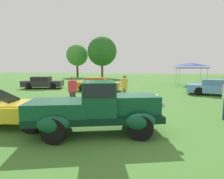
# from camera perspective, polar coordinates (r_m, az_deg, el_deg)

# --- Properties ---
(ground_plane) EXTENTS (120.00, 120.00, 0.00)m
(ground_plane) POSITION_cam_1_polar(r_m,az_deg,el_deg) (6.36, 1.40, -12.67)
(ground_plane) COLOR #42752D
(feature_pickup_truck) EXTENTS (4.43, 2.82, 1.70)m
(feature_pickup_truck) POSITION_cam_1_polar(r_m,az_deg,el_deg) (5.85, -4.99, -5.63)
(feature_pickup_truck) COLOR black
(feature_pickup_truck) RESTS_ON ground_plane
(neighbor_convertible) EXTENTS (4.84, 2.47, 1.40)m
(neighbor_convertible) POSITION_cam_1_polar(r_m,az_deg,el_deg) (7.75, -30.52, -5.60)
(neighbor_convertible) COLOR yellow
(neighbor_convertible) RESTS_ON ground_plane
(show_car_charcoal) EXTENTS (4.27, 2.70, 1.22)m
(show_car_charcoal) POSITION_cam_1_polar(r_m,az_deg,el_deg) (19.85, -21.25, 2.08)
(show_car_charcoal) COLOR #28282D
(show_car_charcoal) RESTS_ON ground_plane
(show_car_orange) EXTENTS (4.15, 1.93, 1.22)m
(show_car_orange) POSITION_cam_1_polar(r_m,az_deg,el_deg) (16.62, -4.67, 1.66)
(show_car_orange) COLOR orange
(show_car_orange) RESTS_ON ground_plane
(show_car_skyblue) EXTENTS (4.67, 2.53, 1.22)m
(show_car_skyblue) POSITION_cam_1_polar(r_m,az_deg,el_deg) (16.12, 30.56, 0.55)
(show_car_skyblue) COLOR #669EDB
(show_car_skyblue) RESTS_ON ground_plane
(spectator_between_cars) EXTENTS (0.41, 0.47, 1.69)m
(spectator_between_cars) POSITION_cam_1_polar(r_m,az_deg,el_deg) (9.74, -12.49, -0.40)
(spectator_between_cars) COLOR #383838
(spectator_between_cars) RESTS_ON ground_plane
(spectator_by_row) EXTENTS (0.42, 0.47, 1.69)m
(spectator_by_row) POSITION_cam_1_polar(r_m,az_deg,el_deg) (11.04, 4.00, 0.61)
(spectator_by_row) COLOR #7F7056
(spectator_by_row) RESTS_ON ground_plane
(canopy_tent_left_field) EXTENTS (3.23, 3.23, 2.71)m
(canopy_tent_left_field) POSITION_cam_1_polar(r_m,az_deg,el_deg) (23.40, 23.90, 7.11)
(canopy_tent_left_field) COLOR #B7B7BC
(canopy_tent_left_field) RESTS_ON ground_plane
(treeline_far_left) EXTENTS (4.75, 4.75, 7.28)m
(treeline_far_left) POSITION_cam_1_polar(r_m,az_deg,el_deg) (41.25, -11.07, 10.69)
(treeline_far_left) COLOR #47331E
(treeline_far_left) RESTS_ON ground_plane
(treeline_mid_left) EXTENTS (6.06, 6.06, 8.52)m
(treeline_mid_left) POSITION_cam_1_polar(r_m,az_deg,el_deg) (37.98, -3.19, 12.04)
(treeline_mid_left) COLOR brown
(treeline_mid_left) RESTS_ON ground_plane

